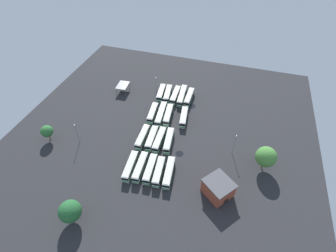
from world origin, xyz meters
The scene contains 30 objects.
ground_plane centered at (0.00, 0.00, 0.00)m, with size 125.21×125.21×0.00m, color #28282B.
bus_row0_slot0 centered at (-22.36, -8.74, 1.79)m, with size 11.84×3.97×3.38m.
bus_row0_slot1 centered at (-22.49, -5.35, 1.79)m, with size 12.17×4.14×3.38m.
bus_row0_slot2 centered at (-22.62, -1.55, 1.79)m, with size 12.42×2.99×3.38m.
bus_row0_slot3 centered at (-23.22, 1.66, 1.79)m, with size 14.56×3.72×3.38m.
bus_row0_slot4 centered at (-22.90, 5.27, 1.79)m, with size 12.32×2.69×3.38m.
bus_row1_slot0 centered at (-6.90, -7.63, 1.79)m, with size 11.91×3.77×3.38m.
bus_row1_slot1 centered at (-7.34, -3.86, 1.79)m, with size 14.59×4.02×3.38m.
bus_row1_slot2 centered at (-7.74, -0.59, 1.79)m, with size 12.41×3.96×3.38m.
bus_row1_slot4 centered at (-8.31, 6.39, 1.79)m, with size 11.79×4.10×3.38m.
bus_row2_slot0 centered at (8.36, -6.56, 1.79)m, with size 12.27×3.01×3.38m.
bus_row2_slot1 centered at (7.92, -2.77, 1.79)m, with size 12.03×3.48×3.38m.
bus_row2_slot2 centered at (7.74, 0.41, 1.79)m, with size 12.42×2.98×3.38m.
bus_row2_slot3 centered at (7.15, 4.18, 1.79)m, with size 12.32×4.08×3.38m.
bus_row3_slot0 centered at (23.37, -5.44, 1.79)m, with size 12.60×3.70×3.38m.
bus_row3_slot1 centered at (22.64, -1.88, 1.79)m, with size 12.56×3.40×3.38m.
bus_row3_slot2 centered at (22.39, 1.84, 1.79)m, with size 12.21×3.61×3.38m.
bus_row3_slot3 centered at (22.56, 5.17, 1.79)m, with size 11.97×3.87×3.38m.
bus_row3_slot4 centered at (21.91, 8.79, 1.79)m, with size 12.74×4.03×3.38m.
depot_building centered at (24.03, 26.51, 3.19)m, with size 11.98×12.08×6.35m.
maintenance_shelter centered at (-20.50, -28.34, 3.43)m, with size 7.71×5.68×3.65m.
lamp_post_mid_lot centered at (16.55, -30.87, 5.07)m, with size 0.56×0.28×9.31m.
lamp_post_by_building centered at (4.48, 29.25, 5.28)m, with size 0.56×0.28×9.72m.
lamp_post_far_corner centered at (-25.20, -12.28, 4.51)m, with size 0.56×0.28×8.20m.
tree_east_edge centered at (8.55, 40.57, 6.43)m, with size 7.46×7.46×10.16m.
tree_south_edge centered at (46.48, -14.62, 5.39)m, with size 6.88×6.88×8.84m.
tree_north_edge centered at (19.26, -42.99, 4.75)m, with size 4.84×4.84×7.19m.
puddle_between_rows centered at (11.05, 9.73, 0.00)m, with size 3.19×3.19×0.01m, color black.
puddle_centre_drain centered at (-18.81, 7.50, 0.00)m, with size 3.83×3.83×0.01m, color black.
puddle_back_corner centered at (3.47, -9.08, 0.00)m, with size 1.63×1.63×0.01m, color black.
Camera 1 is at (72.42, 24.02, 75.74)m, focal length 26.84 mm.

